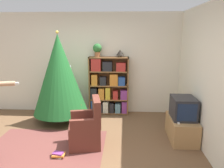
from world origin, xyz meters
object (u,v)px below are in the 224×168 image
table_lamp (120,53)px  armchair (87,130)px  christmas_tree (59,74)px  television (183,108)px  potted_plant (97,49)px  bookshelf (108,87)px

table_lamp → armchair: bearing=-108.2°
christmas_tree → table_lamp: (1.40, 0.56, 0.46)m
christmas_tree → table_lamp: 1.57m
television → potted_plant: 2.51m
television → christmas_tree: 2.83m
bookshelf → armchair: bearing=-99.1°
armchair → potted_plant: size_ratio=2.80×
bookshelf → television: 2.08m
bookshelf → potted_plant: size_ratio=4.55×
potted_plant → table_lamp: 0.57m
bookshelf → potted_plant: potted_plant is taller
christmas_tree → armchair: bearing=-55.3°
television → armchair: 1.90m
bookshelf → television: (1.56, -1.37, -0.07)m
television → christmas_tree: bearing=162.9°
television → potted_plant: size_ratio=1.67×
armchair → potted_plant: potted_plant is taller
television → christmas_tree: (-2.66, 0.82, 0.48)m
christmas_tree → bookshelf: bearing=26.5°
christmas_tree → table_lamp: christmas_tree is taller
television → table_lamp: 2.09m
television → armchair: bearing=-168.7°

